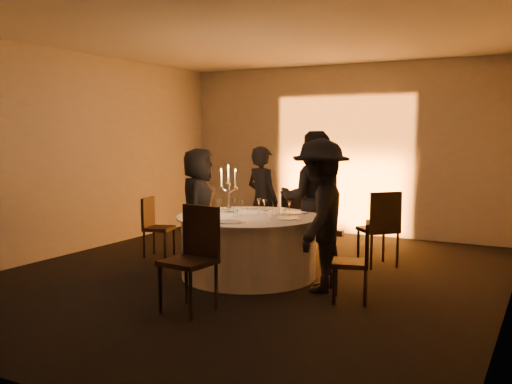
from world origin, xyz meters
The scene contains 33 objects.
floor centered at (0.00, 0.00, 0.00)m, with size 7.00×7.00×0.00m, color black.
ceiling centered at (0.00, 0.00, 3.00)m, with size 7.00×7.00×0.00m, color silver.
wall_back centered at (0.00, 3.50, 1.50)m, with size 7.00×7.00×0.00m, color beige.
wall_front centered at (0.00, -3.50, 1.50)m, with size 7.00×7.00×0.00m, color beige.
wall_left centered at (-3.00, 0.00, 1.50)m, with size 7.00×7.00×0.00m, color beige.
uplighter_fixture centered at (0.00, 3.20, 0.05)m, with size 0.25×0.12×0.10m, color black.
banquet_table centered at (0.00, 0.00, 0.38)m, with size 1.80×1.80×0.77m.
chair_left centered at (-1.77, 0.37, 0.48)m, with size 0.45×0.45×0.86m.
chair_back_left centered at (-0.08, 1.64, 0.51)m, with size 0.42×0.42×0.92m.
chair_back_right centered at (1.34, 1.26, 0.58)m, with size 0.64×0.64×1.03m.
chair_right centered at (1.55, -0.42, 0.48)m, with size 0.47×0.47×0.87m.
chair_front centered at (0.17, -1.46, 0.60)m, with size 0.51×0.51×1.06m.
guest_left centered at (-1.10, 0.51, 0.79)m, with size 0.78×0.50×1.59m, color black.
guest_back_left centered at (-0.44, 1.22, 0.80)m, with size 0.59×0.38×1.61m, color black.
guest_back_right centered at (0.47, 0.94, 0.91)m, with size 0.89×0.69×1.83m, color black.
guest_right centered at (1.03, -0.18, 0.87)m, with size 1.13×0.65×1.74m, color black.
plate_left centered at (-0.48, 0.22, 0.79)m, with size 0.35×0.27×0.08m.
plate_back_left centered at (-0.17, 0.53, 0.78)m, with size 0.36×0.26×0.01m.
plate_back_right centered at (0.42, 0.46, 0.78)m, with size 0.35×0.28×0.01m.
plate_right centered at (0.55, -0.05, 0.78)m, with size 0.36×0.25×0.01m.
plate_front centered at (0.06, -0.58, 0.78)m, with size 0.36×0.28×0.01m.
coffee_cup centered at (-0.63, -0.16, 0.80)m, with size 0.11×0.11×0.07m.
candelabra centered at (-0.34, 0.07, 0.99)m, with size 0.27×0.13×0.63m.
wine_glass_a centered at (0.01, 0.26, 0.91)m, with size 0.07×0.07×0.19m.
wine_glass_b centered at (-0.06, -0.07, 0.91)m, with size 0.07×0.07×0.19m.
wine_glass_c centered at (0.45, 0.24, 0.91)m, with size 0.07×0.07×0.19m.
wine_glass_d centered at (-0.29, 0.13, 0.91)m, with size 0.07×0.07×0.19m.
wine_glass_e centered at (-0.37, -0.09, 0.91)m, with size 0.07×0.07×0.19m.
wine_glass_f centered at (0.12, 0.21, 0.91)m, with size 0.07×0.07×0.19m.
tumbler_a centered at (0.35, 0.30, 0.82)m, with size 0.07×0.07×0.09m, color white.
tumbler_b centered at (0.29, 0.13, 0.82)m, with size 0.07×0.07×0.09m, color white.
tumbler_c centered at (-0.10, -0.16, 0.82)m, with size 0.07×0.07×0.09m, color white.
tumbler_d centered at (0.27, 0.26, 0.82)m, with size 0.07×0.07×0.09m, color white.
Camera 1 is at (3.41, -6.18, 1.81)m, focal length 40.00 mm.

